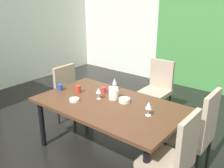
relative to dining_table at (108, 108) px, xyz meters
The scene contains 16 objects.
ground_plane 0.75m from the dining_table, behind, with size 6.29×6.30×0.02m, color black.
back_panel_interior 3.93m from the dining_table, 125.81° to the left, with size 2.43×0.10×2.75m, color silver.
dining_table is the anchor object (origin of this frame).
chair_right_far 1.09m from the dining_table, 15.68° to the left, with size 0.44×0.44×1.07m.
chair_left_far 1.08m from the dining_table, 164.16° to the left, with size 0.45×0.44×0.95m.
chair_right_near 1.08m from the dining_table, 15.71° to the right, with size 0.44×0.44×1.04m.
chair_head_far 1.33m from the dining_table, 91.19° to the left, with size 0.44×0.45×0.99m.
wine_glass_left 0.60m from the dining_table, ahead, with size 0.08×0.08×0.17m.
wine_glass_right 0.26m from the dining_table, behind, with size 0.07×0.07×0.15m.
wine_glass_center 0.50m from the dining_table, 118.62° to the left, with size 0.07×0.07×0.17m.
serving_bowl_front 0.45m from the dining_table, 149.40° to the right, with size 0.13×0.13×0.04m, color white.
serving_bowl_north 0.23m from the dining_table, 47.00° to the left, with size 0.15×0.15×0.05m, color beige.
cup_rear 0.83m from the dining_table, behind, with size 0.08×0.08×0.09m, color #28459A.
cup_south 0.38m from the dining_table, 139.45° to the left, with size 0.07×0.07×0.08m, color red.
cup_near_shelf 0.57m from the dining_table, behind, with size 0.07×0.07×0.10m, color red.
pitcher_east 0.21m from the dining_table, 102.36° to the left, with size 0.14×0.13×0.16m.
Camera 1 is at (2.15, -2.23, 2.02)m, focal length 40.00 mm.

